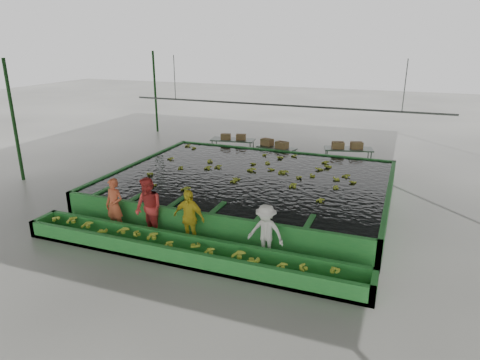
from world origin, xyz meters
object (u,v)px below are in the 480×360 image
at_px(worker_d, 266,232).
at_px(packing_table_left, 233,149).
at_px(flotation_tank, 250,186).
at_px(packing_table_right, 348,159).
at_px(packing_table_mid, 276,156).
at_px(box_stack_left, 233,139).
at_px(worker_c, 189,218).
at_px(box_stack_right, 347,148).
at_px(worker_b, 148,209).
at_px(box_stack_mid, 274,147).
at_px(worker_a, 115,205).
at_px(sorting_trough, 185,251).

distance_m(worker_d, packing_table_left, 10.38).
bearing_deg(flotation_tank, packing_table_right, 60.53).
relative_size(packing_table_mid, box_stack_left, 1.49).
bearing_deg(box_stack_left, packing_table_right, 2.62).
distance_m(worker_c, box_stack_right, 9.88).
bearing_deg(box_stack_left, worker_b, -83.63).
bearing_deg(packing_table_right, box_stack_mid, -173.53).
distance_m(packing_table_right, box_stack_left, 5.57).
xyz_separation_m(worker_b, box_stack_right, (4.47, 9.37, 0.04)).
xyz_separation_m(worker_a, box_stack_right, (5.68, 9.37, 0.12)).
bearing_deg(worker_d, box_stack_left, 121.01).
xyz_separation_m(worker_b, packing_table_mid, (1.27, 8.98, -0.52)).
height_order(worker_a, packing_table_mid, worker_a).
bearing_deg(box_stack_mid, worker_a, -104.51).
bearing_deg(packing_table_mid, worker_d, -75.17).
bearing_deg(box_stack_mid, sorting_trough, -87.13).
distance_m(worker_a, box_stack_left, 9.18).
relative_size(worker_a, packing_table_mid, 0.93).
relative_size(flotation_tank, packing_table_left, 4.67).
relative_size(flotation_tank, box_stack_right, 7.33).
height_order(flotation_tank, packing_table_mid, flotation_tank).
xyz_separation_m(worker_b, worker_c, (1.34, 0.00, -0.09)).
xyz_separation_m(sorting_trough, worker_c, (-0.28, 0.80, 0.60)).
distance_m(sorting_trough, worker_b, 1.93).
xyz_separation_m(box_stack_left, box_stack_mid, (2.15, -0.13, -0.14)).
xyz_separation_m(flotation_tank, worker_d, (2.02, -4.30, 0.34)).
bearing_deg(box_stack_mid, flotation_tank, -84.06).
distance_m(flotation_tank, packing_table_mid, 4.69).
bearing_deg(box_stack_left, worker_a, -91.20).
distance_m(packing_table_right, box_stack_mid, 3.43).
height_order(worker_d, box_stack_left, worker_d).
xyz_separation_m(sorting_trough, worker_d, (2.02, 0.80, 0.54)).
height_order(sorting_trough, worker_d, worker_d).
distance_m(sorting_trough, box_stack_mid, 9.88).
height_order(flotation_tank, sorting_trough, flotation_tank).
distance_m(packing_table_left, box_stack_left, 0.49).
relative_size(flotation_tank, sorting_trough, 1.00).
relative_size(packing_table_right, box_stack_mid, 1.50).
xyz_separation_m(packing_table_right, box_stack_right, (-0.05, -0.06, 0.49)).
bearing_deg(worker_d, box_stack_right, 89.04).
height_order(worker_c, box_stack_left, worker_c).
bearing_deg(worker_b, flotation_tank, 93.51).
height_order(box_stack_mid, box_stack_right, box_stack_right).
bearing_deg(flotation_tank, packing_table_left, 118.63).
relative_size(packing_table_left, packing_table_right, 1.00).
distance_m(sorting_trough, box_stack_left, 10.35).
xyz_separation_m(worker_a, box_stack_left, (0.19, 9.18, 0.12)).
bearing_deg(packing_table_mid, box_stack_mid, 154.21).
bearing_deg(packing_table_mid, worker_b, -98.03).
bearing_deg(worker_c, box_stack_left, 108.54).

